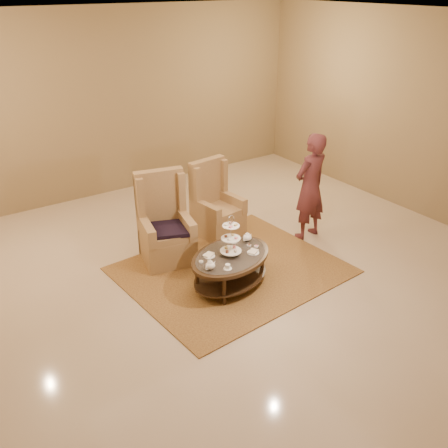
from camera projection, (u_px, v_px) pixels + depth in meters
ground at (236, 273)px, 7.34m from camera, size 8.00×8.00×0.00m
ceiling at (236, 273)px, 7.34m from camera, size 8.00×8.00×0.02m
wall_back at (116, 103)px, 9.53m from camera, size 8.00×0.04×3.50m
wall_right at (426, 117)px, 8.58m from camera, size 0.04×8.00×3.50m
rug at (231, 270)px, 7.41m from camera, size 3.20×2.73×0.02m
tea_table at (231, 260)px, 6.91m from camera, size 1.51×1.25×1.09m
armchair_left at (165, 231)px, 7.56m from camera, size 0.89×0.91×1.37m
armchair_right at (215, 210)px, 8.34m from camera, size 0.76×0.78×1.26m
person at (310, 187)px, 8.03m from camera, size 0.69×0.50×1.77m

